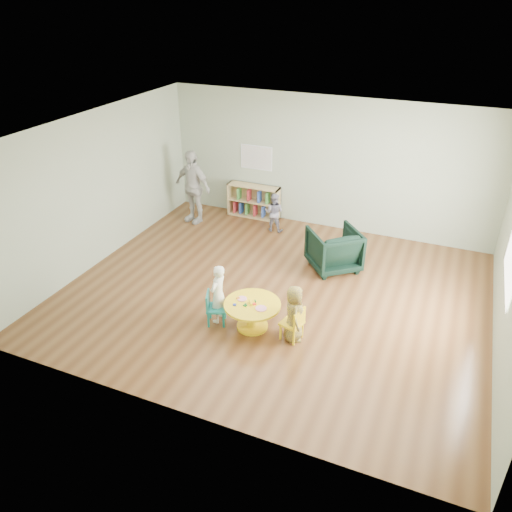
{
  "coord_description": "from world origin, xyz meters",
  "views": [
    {
      "loc": [
        2.55,
        -6.81,
        4.72
      ],
      "look_at": [
        -0.22,
        -0.3,
        0.84
      ],
      "focal_mm": 35.0,
      "sensor_mm": 36.0,
      "label": 1
    }
  ],
  "objects_px": {
    "child_left": "(218,294)",
    "toddler": "(274,212)",
    "activity_table": "(252,311)",
    "armchair": "(334,249)",
    "bookshelf": "(254,201)",
    "child_right": "(294,314)",
    "kid_chair_left": "(214,307)",
    "kid_chair_right": "(294,323)",
    "adult_caretaker": "(193,187)"
  },
  "relations": [
    {
      "from": "activity_table",
      "to": "kid_chair_left",
      "type": "distance_m",
      "value": 0.61
    },
    {
      "from": "bookshelf",
      "to": "armchair",
      "type": "distance_m",
      "value": 2.82
    },
    {
      "from": "bookshelf",
      "to": "child_right",
      "type": "height_order",
      "value": "child_right"
    },
    {
      "from": "activity_table",
      "to": "kid_chair_right",
      "type": "distance_m",
      "value": 0.69
    },
    {
      "from": "child_right",
      "to": "child_left",
      "type": "bearing_deg",
      "value": 67.06
    },
    {
      "from": "bookshelf",
      "to": "activity_table",
      "type": "bearing_deg",
      "value": -67.07
    },
    {
      "from": "kid_chair_right",
      "to": "child_left",
      "type": "distance_m",
      "value": 1.27
    },
    {
      "from": "toddler",
      "to": "kid_chair_left",
      "type": "bearing_deg",
      "value": 92.47
    },
    {
      "from": "adult_caretaker",
      "to": "toddler",
      "type": "bearing_deg",
      "value": 20.53
    },
    {
      "from": "child_left",
      "to": "bookshelf",
      "type": "bearing_deg",
      "value": -160.1
    },
    {
      "from": "kid_chair_left",
      "to": "armchair",
      "type": "distance_m",
      "value": 2.72
    },
    {
      "from": "kid_chair_left",
      "to": "kid_chair_right",
      "type": "xyz_separation_m",
      "value": [
        1.29,
        0.09,
        0.0
      ]
    },
    {
      "from": "activity_table",
      "to": "child_right",
      "type": "height_order",
      "value": "child_right"
    },
    {
      "from": "child_left",
      "to": "child_right",
      "type": "distance_m",
      "value": 1.24
    },
    {
      "from": "kid_chair_left",
      "to": "child_left",
      "type": "distance_m",
      "value": 0.22
    },
    {
      "from": "kid_chair_right",
      "to": "child_left",
      "type": "height_order",
      "value": "child_left"
    },
    {
      "from": "activity_table",
      "to": "child_left",
      "type": "bearing_deg",
      "value": -176.71
    },
    {
      "from": "bookshelf",
      "to": "toddler",
      "type": "bearing_deg",
      "value": -37.23
    },
    {
      "from": "toddler",
      "to": "child_right",
      "type": "bearing_deg",
      "value": 112.37
    },
    {
      "from": "armchair",
      "to": "toddler",
      "type": "height_order",
      "value": "toddler"
    },
    {
      "from": "toddler",
      "to": "armchair",
      "type": "bearing_deg",
      "value": 142.75
    },
    {
      "from": "child_left",
      "to": "adult_caretaker",
      "type": "bearing_deg",
      "value": -140.63
    },
    {
      "from": "bookshelf",
      "to": "child_left",
      "type": "relative_size",
      "value": 1.22
    },
    {
      "from": "kid_chair_left",
      "to": "child_left",
      "type": "bearing_deg",
      "value": 138.61
    },
    {
      "from": "kid_chair_left",
      "to": "armchair",
      "type": "bearing_deg",
      "value": 131.6
    },
    {
      "from": "activity_table",
      "to": "child_right",
      "type": "bearing_deg",
      "value": -1.48
    },
    {
      "from": "kid_chair_left",
      "to": "kid_chair_right",
      "type": "bearing_deg",
      "value": 73.34
    },
    {
      "from": "kid_chair_right",
      "to": "child_right",
      "type": "xyz_separation_m",
      "value": [
        -0.01,
        0.02,
        0.16
      ]
    },
    {
      "from": "armchair",
      "to": "child_left",
      "type": "distance_m",
      "value": 2.62
    },
    {
      "from": "kid_chair_right",
      "to": "kid_chair_left",
      "type": "bearing_deg",
      "value": 108.01
    },
    {
      "from": "kid_chair_left",
      "to": "toddler",
      "type": "xyz_separation_m",
      "value": [
        -0.35,
        3.49,
        0.13
      ]
    },
    {
      "from": "bookshelf",
      "to": "adult_caretaker",
      "type": "xyz_separation_m",
      "value": [
        -1.13,
        -0.76,
        0.45
      ]
    },
    {
      "from": "armchair",
      "to": "toddler",
      "type": "bearing_deg",
      "value": -73.83
    },
    {
      "from": "adult_caretaker",
      "to": "bookshelf",
      "type": "bearing_deg",
      "value": 47.3
    },
    {
      "from": "kid_chair_left",
      "to": "toddler",
      "type": "relative_size",
      "value": 0.65
    },
    {
      "from": "activity_table",
      "to": "child_left",
      "type": "xyz_separation_m",
      "value": [
        -0.56,
        -0.03,
        0.19
      ]
    },
    {
      "from": "kid_chair_right",
      "to": "armchair",
      "type": "xyz_separation_m",
      "value": [
        -0.03,
        2.32,
        0.1
      ]
    },
    {
      "from": "activity_table",
      "to": "armchair",
      "type": "bearing_deg",
      "value": 73.88
    },
    {
      "from": "child_left",
      "to": "adult_caretaker",
      "type": "relative_size",
      "value": 0.6
    },
    {
      "from": "armchair",
      "to": "toddler",
      "type": "xyz_separation_m",
      "value": [
        -1.61,
        1.08,
        0.03
      ]
    },
    {
      "from": "activity_table",
      "to": "armchair",
      "type": "height_order",
      "value": "armchair"
    },
    {
      "from": "kid_chair_left",
      "to": "bookshelf",
      "type": "bearing_deg",
      "value": 173.8
    },
    {
      "from": "bookshelf",
      "to": "child_right",
      "type": "distance_m",
      "value": 4.55
    },
    {
      "from": "toddler",
      "to": "adult_caretaker",
      "type": "xyz_separation_m",
      "value": [
        -1.83,
        -0.23,
        0.39
      ]
    },
    {
      "from": "armchair",
      "to": "bookshelf",
      "type": "bearing_deg",
      "value": -74.85
    },
    {
      "from": "child_left",
      "to": "toddler",
      "type": "height_order",
      "value": "child_left"
    },
    {
      "from": "kid_chair_right",
      "to": "toddler",
      "type": "height_order",
      "value": "toddler"
    },
    {
      "from": "activity_table",
      "to": "bookshelf",
      "type": "distance_m",
      "value": 4.23
    },
    {
      "from": "activity_table",
      "to": "kid_chair_left",
      "type": "height_order",
      "value": "kid_chair_left"
    },
    {
      "from": "bookshelf",
      "to": "adult_caretaker",
      "type": "distance_m",
      "value": 1.43
    }
  ]
}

